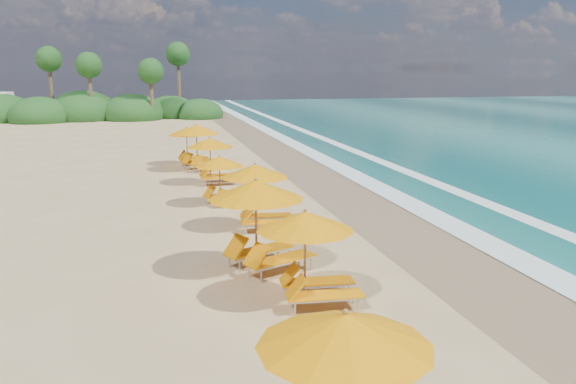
% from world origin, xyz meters
% --- Properties ---
extents(ground, '(160.00, 160.00, 0.00)m').
position_xyz_m(ground, '(0.00, 0.00, 0.00)').
color(ground, tan).
rests_on(ground, ground).
extents(wet_sand, '(4.00, 160.00, 0.01)m').
position_xyz_m(wet_sand, '(4.00, 0.00, 0.01)').
color(wet_sand, '#7E684B').
rests_on(wet_sand, ground).
extents(surf_foam, '(4.00, 160.00, 0.01)m').
position_xyz_m(surf_foam, '(6.70, 0.00, 0.03)').
color(surf_foam, white).
rests_on(surf_foam, ground).
extents(station_1, '(2.84, 2.72, 2.34)m').
position_xyz_m(station_1, '(-2.01, -12.31, 1.31)').
color(station_1, olive).
rests_on(station_1, ground).
extents(station_2, '(2.53, 2.37, 2.24)m').
position_xyz_m(station_2, '(-1.02, -6.63, 1.26)').
color(station_2, olive).
rests_on(station_2, ground).
extents(station_3, '(3.34, 3.31, 2.55)m').
position_xyz_m(station_3, '(-1.69, -4.19, 1.43)').
color(station_3, olive).
rests_on(station_3, ground).
extents(station_4, '(2.64, 2.50, 2.27)m').
position_xyz_m(station_4, '(-0.97, -0.12, 1.27)').
color(station_4, olive).
rests_on(station_4, ground).
extents(station_5, '(2.64, 2.63, 2.00)m').
position_xyz_m(station_5, '(-1.73, 3.75, 1.12)').
color(station_5, olive).
rests_on(station_5, ground).
extents(station_6, '(2.37, 2.18, 2.21)m').
position_xyz_m(station_6, '(-1.60, 8.09, 1.24)').
color(station_6, olive).
rests_on(station_6, ground).
extents(station_7, '(3.29, 3.29, 2.49)m').
position_xyz_m(station_7, '(-1.90, 11.97, 1.40)').
color(station_7, olive).
rests_on(station_7, ground).
extents(station_8, '(2.31, 2.14, 2.13)m').
position_xyz_m(station_8, '(-2.29, 14.00, 1.19)').
color(station_8, olive).
rests_on(station_8, ground).
extents(treeline, '(25.80, 8.80, 9.74)m').
position_xyz_m(treeline, '(-9.94, 45.51, 1.00)').
color(treeline, '#163D14').
rests_on(treeline, ground).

